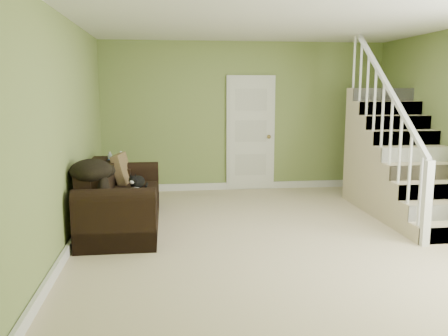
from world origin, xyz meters
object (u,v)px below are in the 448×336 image
object	(u,v)px
side_table	(117,187)
cat	(137,182)
sofa	(119,204)
banana	(135,197)

from	to	relation	value
side_table	cat	xyz separation A→B (m)	(0.36, -0.80, 0.22)
cat	sofa	bearing A→B (deg)	-112.59
sofa	side_table	xyz separation A→B (m)	(-0.13, 1.08, 0.00)
banana	cat	bearing A→B (deg)	80.89
side_table	banana	world-z (taller)	side_table
side_table	banana	distance (m)	1.44
cat	banana	bearing A→B (deg)	-73.69
sofa	cat	world-z (taller)	sofa
cat	banana	distance (m)	0.59
banana	sofa	bearing A→B (deg)	117.35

